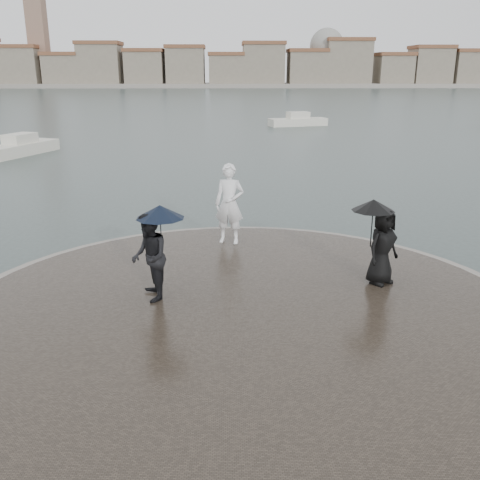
{
  "coord_description": "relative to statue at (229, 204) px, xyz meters",
  "views": [
    {
      "loc": [
        -0.3,
        -6.46,
        5.04
      ],
      "look_at": [
        0.0,
        4.8,
        1.45
      ],
      "focal_mm": 40.0,
      "sensor_mm": 36.0,
      "label": 1
    }
  ],
  "objects": [
    {
      "name": "ground",
      "position": [
        0.21,
        -8.02,
        -1.48
      ],
      "size": [
        400.0,
        400.0,
        0.0
      ],
      "primitive_type": "plane",
      "color": "#2B3835",
      "rests_on": "ground"
    },
    {
      "name": "kerb_ring",
      "position": [
        0.21,
        -4.52,
        -1.32
      ],
      "size": [
        12.5,
        12.5,
        0.32
      ],
      "primitive_type": "cylinder",
      "color": "gray",
      "rests_on": "ground"
    },
    {
      "name": "quay_tip",
      "position": [
        0.21,
        -4.52,
        -1.3
      ],
      "size": [
        11.9,
        11.9,
        0.36
      ],
      "primitive_type": "cylinder",
      "color": "#2D261E",
      "rests_on": "ground"
    },
    {
      "name": "statue",
      "position": [
        0.0,
        0.0,
        0.0
      ],
      "size": [
        0.93,
        0.72,
        2.25
      ],
      "primitive_type": "imported",
      "rotation": [
        0.0,
        0.0,
        -0.25
      ],
      "color": "white",
      "rests_on": "quay_tip"
    },
    {
      "name": "visitor_left",
      "position": [
        -1.66,
        -3.88,
        0.0
      ],
      "size": [
        1.22,
        1.14,
        2.04
      ],
      "color": "black",
      "rests_on": "quay_tip"
    },
    {
      "name": "visitor_right",
      "position": [
        3.38,
        -3.11,
        -0.03
      ],
      "size": [
        1.25,
        1.07,
        1.95
      ],
      "color": "black",
      "rests_on": "quay_tip"
    },
    {
      "name": "far_skyline",
      "position": [
        -6.08,
        152.69,
        4.13
      ],
      "size": [
        260.0,
        20.0,
        37.0
      ],
      "color": "gray",
      "rests_on": "ground"
    },
    {
      "name": "boats",
      "position": [
        6.3,
        29.45,
        -1.11
      ],
      "size": [
        42.34,
        21.91,
        1.5
      ],
      "color": "silver",
      "rests_on": "ground"
    }
  ]
}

